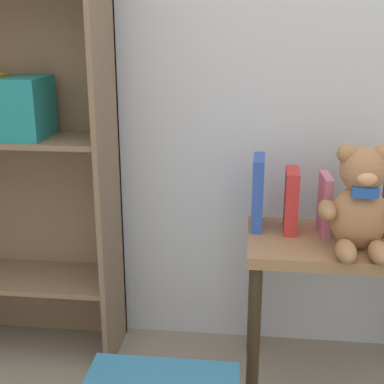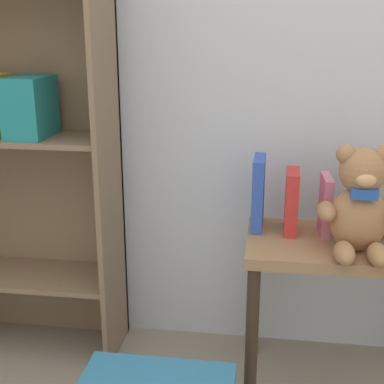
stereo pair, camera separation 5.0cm
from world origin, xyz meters
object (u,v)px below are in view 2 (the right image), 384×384
Objects in this scene: book_standing_pink at (325,205)px; book_standing_green at (359,201)px; book_standing_blue at (259,193)px; book_standing_red at (291,201)px; teddy_bear at (360,205)px; bookshelf_side at (14,102)px; display_table at (340,268)px.

book_standing_pink is 0.11m from book_standing_green.
book_standing_blue reaches higher than book_standing_red.
book_standing_pink is 0.88× the size of book_standing_green.
book_standing_red is (-0.19, 0.14, -0.04)m from teddy_bear.
book_standing_blue is (0.85, -0.04, -0.28)m from bookshelf_side.
display_table is 2.48× the size of book_standing_blue.
display_table is 0.36m from book_standing_blue.
book_standing_red reaches higher than book_standing_pink.
book_standing_red reaches higher than display_table.
display_table is at bearing 110.86° from teddy_bear.
book_standing_green is (0.32, -0.00, -0.01)m from book_standing_blue.
book_standing_red is (0.96, -0.07, -0.29)m from bookshelf_side.
bookshelf_side is 1.19m from teddy_bear.
book_standing_red is at bearing 143.59° from teddy_bear.
display_table is 1.84× the size of teddy_bear.
book_standing_red is 0.11m from book_standing_pink.
book_standing_green is (0.11, 0.02, 0.01)m from book_standing_pink.
display_table is at bearing -19.63° from book_standing_red.
bookshelf_side reaches higher than book_standing_red.
teddy_bear is 0.24m from book_standing_red.
book_standing_green is at bearing 81.57° from teddy_bear.
book_standing_blue is 0.32m from book_standing_green.
teddy_bear reaches higher than book_standing_red.
book_standing_blue is at bearing 171.69° from book_standing_pink.
book_standing_pink is at bearing -3.65° from bookshelf_side.
bookshelf_side reaches higher than book_standing_green.
bookshelf_side is 1.21m from book_standing_green.
book_standing_green is (1.17, -0.05, -0.29)m from bookshelf_side.
display_table is at bearing -15.97° from book_standing_blue.
bookshelf_side is at bearing 173.44° from display_table.
display_table is 2.90× the size of book_standing_red.
book_standing_blue is 0.22m from book_standing_pink.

